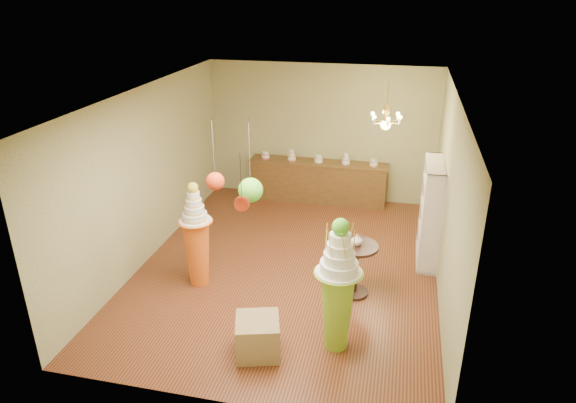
% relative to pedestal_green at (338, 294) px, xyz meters
% --- Properties ---
extents(floor, '(6.50, 6.50, 0.00)m').
position_rel_pedestal_green_xyz_m(floor, '(-1.09, 1.94, -0.82)').
color(floor, '#5B2C18').
rests_on(floor, ground).
extents(ceiling, '(6.50, 6.50, 0.00)m').
position_rel_pedestal_green_xyz_m(ceiling, '(-1.09, 1.94, 2.18)').
color(ceiling, white).
rests_on(ceiling, ground).
extents(wall_back, '(5.00, 0.04, 3.00)m').
position_rel_pedestal_green_xyz_m(wall_back, '(-1.09, 5.19, 0.68)').
color(wall_back, '#9B9B6D').
rests_on(wall_back, ground).
extents(wall_front, '(5.00, 0.04, 3.00)m').
position_rel_pedestal_green_xyz_m(wall_front, '(-1.09, -1.31, 0.68)').
color(wall_front, '#9B9B6D').
rests_on(wall_front, ground).
extents(wall_left, '(0.04, 6.50, 3.00)m').
position_rel_pedestal_green_xyz_m(wall_left, '(-3.59, 1.94, 0.68)').
color(wall_left, '#9B9B6D').
rests_on(wall_left, ground).
extents(wall_right, '(0.04, 6.50, 3.00)m').
position_rel_pedestal_green_xyz_m(wall_right, '(1.41, 1.94, 0.68)').
color(wall_right, '#9B9B6D').
rests_on(wall_right, ground).
extents(pedestal_green, '(0.64, 0.64, 1.91)m').
position_rel_pedestal_green_xyz_m(pedestal_green, '(0.00, 0.00, 0.00)').
color(pedestal_green, '#82B127').
rests_on(pedestal_green, floor).
extents(pedestal_orange, '(0.54, 0.54, 1.77)m').
position_rel_pedestal_green_xyz_m(pedestal_orange, '(-2.40, 1.09, -0.11)').
color(pedestal_orange, '#DD5D19').
rests_on(pedestal_orange, floor).
extents(burlap_riser, '(0.70, 0.70, 0.51)m').
position_rel_pedestal_green_xyz_m(burlap_riser, '(-0.99, -0.37, -0.57)').
color(burlap_riser, '#90774E').
rests_on(burlap_riser, floor).
extents(sideboard, '(3.04, 0.54, 1.16)m').
position_rel_pedestal_green_xyz_m(sideboard, '(-1.09, 4.91, -0.35)').
color(sideboard, brown).
rests_on(sideboard, floor).
extents(shelving_unit, '(0.33, 1.20, 1.80)m').
position_rel_pedestal_green_xyz_m(shelving_unit, '(1.25, 2.74, 0.08)').
color(shelving_unit, beige).
rests_on(shelving_unit, floor).
extents(round_table, '(0.79, 0.79, 0.87)m').
position_rel_pedestal_green_xyz_m(round_table, '(0.11, 1.33, -0.26)').
color(round_table, black).
rests_on(round_table, floor).
extents(vase, '(0.21, 0.21, 0.18)m').
position_rel_pedestal_green_xyz_m(vase, '(0.11, 1.33, 0.14)').
color(vase, beige).
rests_on(vase, round_table).
extents(pom_red_left, '(0.25, 0.25, 1.01)m').
position_rel_pedestal_green_xyz_m(pom_red_left, '(-1.74, 0.36, 1.30)').
color(pom_red_left, '#3A342A').
rests_on(pom_red_left, ceiling).
extents(pom_green_mid, '(0.33, 0.33, 1.14)m').
position_rel_pedestal_green_xyz_m(pom_green_mid, '(-1.26, 0.38, 1.20)').
color(pom_green_mid, '#3A342A').
rests_on(pom_green_mid, ceiling).
extents(pom_red_right, '(0.16, 0.16, 0.63)m').
position_rel_pedestal_green_xyz_m(pom_red_right, '(-0.93, -1.01, 1.63)').
color(pom_red_right, '#3A342A').
rests_on(pom_red_right, ceiling).
extents(chandelier, '(0.76, 0.76, 0.85)m').
position_rel_pedestal_green_xyz_m(chandelier, '(0.35, 3.31, 1.48)').
color(chandelier, '#E9BD52').
rests_on(chandelier, ceiling).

